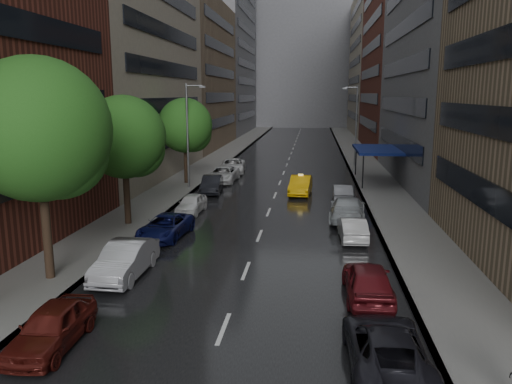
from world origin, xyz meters
TOP-DOWN VIEW (x-y plane):
  - road at (0.00, 50.00)m, footprint 14.00×140.00m
  - sidewalk_left at (-9.00, 50.00)m, footprint 4.00×140.00m
  - sidewalk_right at (9.00, 50.00)m, footprint 4.00×140.00m
  - buildings_left at (-15.00, 58.79)m, footprint 8.00×108.00m
  - buildings_right at (15.00, 56.70)m, footprint 8.05×109.10m
  - building_far at (0.00, 118.00)m, footprint 40.00×14.00m
  - tree_near at (-8.60, 7.76)m, footprint 6.21×6.21m
  - tree_mid at (-8.60, 17.40)m, footprint 5.17×5.17m
  - tree_far at (-8.60, 32.32)m, footprint 4.97×4.97m
  - taxi at (2.08, 28.69)m, footprint 1.97×4.84m
  - parked_cars_left at (-5.40, 23.80)m, footprint 2.99×42.20m
  - parked_cars_right at (5.40, 13.00)m, footprint 2.71×29.14m
  - street_lamp_left at (-7.72, 30.00)m, footprint 1.74×0.22m
  - street_lamp_right at (7.72, 45.00)m, footprint 1.74×0.22m
  - awning at (8.98, 35.00)m, footprint 4.00×8.00m

SIDE VIEW (x-z plane):
  - road at x=0.00m, z-range 0.00..0.01m
  - sidewalk_left at x=-9.00m, z-range 0.00..0.15m
  - sidewalk_right at x=9.00m, z-range 0.00..0.15m
  - parked_cars_left at x=-5.40m, z-range -0.07..1.54m
  - parked_cars_right at x=5.40m, z-range -0.06..1.55m
  - taxi at x=2.08m, z-range 0.00..1.56m
  - awning at x=8.98m, z-range 1.57..4.70m
  - street_lamp_left at x=-7.72m, z-range 0.39..9.39m
  - street_lamp_right at x=7.72m, z-range 0.39..9.39m
  - tree_far at x=-8.60m, z-range 1.46..9.38m
  - tree_mid at x=-8.60m, z-range 1.52..9.75m
  - tree_near at x=-8.60m, z-range 1.83..11.72m
  - buildings_right at x=15.00m, z-range -2.97..33.03m
  - buildings_left at x=-15.00m, z-range -3.01..34.99m
  - building_far at x=0.00m, z-range 0.00..32.00m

